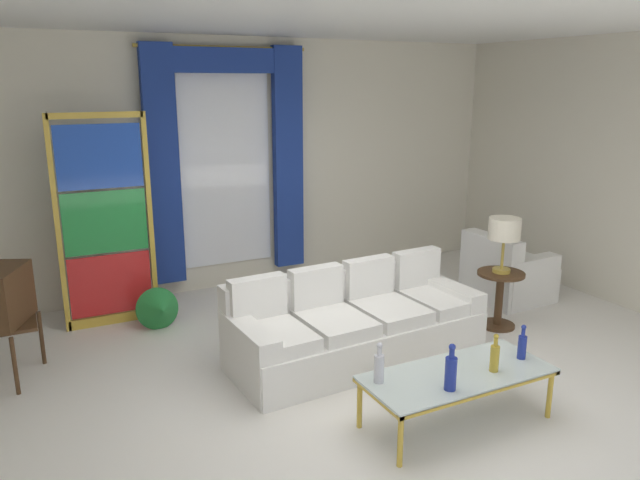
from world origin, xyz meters
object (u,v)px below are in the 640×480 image
at_px(bottle_amber_squat, 379,367).
at_px(bottle_ruby_flask, 522,345).
at_px(bottle_crystal_tall, 451,371).
at_px(stained_glass_divider, 106,226).
at_px(round_side_table, 499,294).
at_px(armchair_white, 505,276).
at_px(couch_white_long, 352,325).
at_px(bottle_blue_decanter, 495,356).
at_px(table_lamp_brass, 504,231).
at_px(coffee_table, 457,377).
at_px(peacock_figurine, 159,310).

bearing_deg(bottle_amber_squat, bottle_ruby_flask, -8.13).
xyz_separation_m(bottle_crystal_tall, stained_glass_divider, (-1.77, 3.35, 0.51)).
bearing_deg(round_side_table, armchair_white, 42.66).
distance_m(couch_white_long, bottle_blue_decanter, 1.52).
relative_size(bottle_blue_decanter, armchair_white, 0.35).
bearing_deg(table_lamp_brass, bottle_crystal_tall, -141.23).
xyz_separation_m(couch_white_long, stained_glass_divider, (-1.87, 1.82, 0.75)).
bearing_deg(bottle_ruby_flask, coffee_table, 176.63).
height_order(bottle_amber_squat, peacock_figurine, bottle_amber_squat).
distance_m(couch_white_long, armchair_white, 2.41).
bearing_deg(peacock_figurine, bottle_crystal_tall, -64.78).
bearing_deg(bottle_ruby_flask, table_lamp_brass, 52.68).
bearing_deg(couch_white_long, armchair_white, 12.37).
relative_size(bottle_crystal_tall, bottle_ruby_flask, 1.23).
distance_m(bottle_amber_squat, stained_glass_divider, 3.38).
bearing_deg(couch_white_long, round_side_table, -2.89).
bearing_deg(round_side_table, bottle_ruby_flask, -127.32).
height_order(couch_white_long, armchair_white, couch_white_long).
bearing_deg(bottle_ruby_flask, bottle_crystal_tall, -169.95).
xyz_separation_m(bottle_blue_decanter, bottle_ruby_flask, (0.34, 0.07, -0.01)).
bearing_deg(stained_glass_divider, armchair_white, -17.14).
height_order(bottle_crystal_tall, bottle_amber_squat, bottle_crystal_tall).
xyz_separation_m(bottle_ruby_flask, peacock_figurine, (-2.18, 2.78, -0.30)).
distance_m(couch_white_long, bottle_crystal_tall, 1.55).
bearing_deg(peacock_figurine, round_side_table, -25.01).
height_order(stained_glass_divider, peacock_figurine, stained_glass_divider).
bearing_deg(bottle_ruby_flask, couch_white_long, 117.18).
distance_m(armchair_white, table_lamp_brass, 1.16).
xyz_separation_m(bottle_crystal_tall, round_side_table, (1.80, 1.44, -0.19)).
xyz_separation_m(coffee_table, bottle_amber_squat, (-0.60, 0.14, 0.16)).
bearing_deg(stained_glass_divider, coffee_table, -57.91).
bearing_deg(bottle_amber_squat, table_lamp_brass, 27.37).
height_order(round_side_table, table_lamp_brass, table_lamp_brass).
distance_m(armchair_white, stained_glass_divider, 4.49).
xyz_separation_m(bottle_amber_squat, stained_glass_divider, (-1.39, 3.03, 0.53)).
distance_m(bottle_amber_squat, armchair_white, 3.33).
distance_m(bottle_crystal_tall, table_lamp_brass, 2.35).
bearing_deg(stained_glass_divider, bottle_amber_squat, -65.44).
bearing_deg(round_side_table, bottle_blue_decanter, -134.21).
height_order(bottle_crystal_tall, armchair_white, armchair_white).
xyz_separation_m(coffee_table, bottle_ruby_flask, (0.59, -0.03, 0.14)).
bearing_deg(bottle_blue_decanter, coffee_table, 157.83).
distance_m(stained_glass_divider, table_lamp_brass, 4.05).
relative_size(bottle_blue_decanter, round_side_table, 0.50).
relative_size(bottle_blue_decanter, table_lamp_brass, 0.52).
distance_m(couch_white_long, stained_glass_divider, 2.71).
xyz_separation_m(bottle_amber_squat, round_side_table, (2.18, 1.13, -0.18)).
relative_size(couch_white_long, peacock_figurine, 3.97).
bearing_deg(round_side_table, peacock_figurine, 154.99).
height_order(bottle_ruby_flask, peacock_figurine, bottle_ruby_flask).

